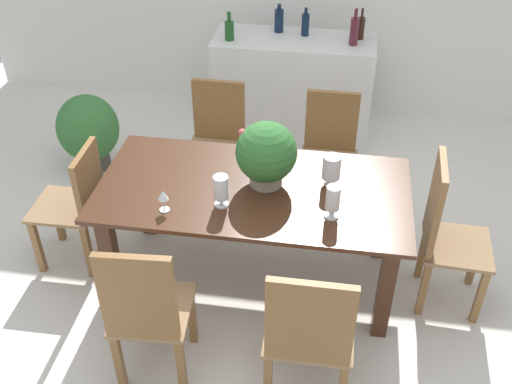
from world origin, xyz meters
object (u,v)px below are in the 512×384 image
(wine_bottle_amber, at_px, (305,24))
(wine_bottle_clear, at_px, (354,31))
(chair_near_right, at_px, (309,332))
(chair_far_left, at_px, (217,138))
(chair_foot_end, at_px, (444,230))
(kitchen_counter, at_px, (292,88))
(chair_far_right, at_px, (329,148))
(potted_plant_floor, at_px, (88,130))
(chair_head_end, at_px, (77,201))
(dining_table, at_px, (253,204))
(crystal_vase_left, at_px, (333,200))
(wine_bottle_green, at_px, (229,30))
(wine_bottle_tall, at_px, (361,28))
(flower_centerpiece, at_px, (266,154))
(crystal_vase_center_near, at_px, (221,189))
(wine_glass, at_px, (163,196))
(wine_bottle_dark, at_px, (279,20))
(chair_near_left, at_px, (146,310))
(crystal_vase_right, at_px, (331,168))

(wine_bottle_amber, height_order, wine_bottle_clear, wine_bottle_clear)
(chair_near_right, bearing_deg, chair_far_left, -64.73)
(chair_foot_end, distance_m, kitchen_counter, 2.30)
(chair_far_right, distance_m, chair_near_right, 1.83)
(wine_bottle_amber, height_order, potted_plant_floor, wine_bottle_amber)
(chair_far_right, relative_size, wine_bottle_clear, 3.09)
(chair_head_end, xyz_separation_m, potted_plant_floor, (-0.40, 1.14, -0.15))
(chair_far_right, bearing_deg, dining_table, -116.15)
(chair_near_right, height_order, crystal_vase_left, chair_near_right)
(potted_plant_floor, bearing_deg, chair_head_end, -70.56)
(chair_near_right, xyz_separation_m, wine_bottle_clear, (0.11, 2.86, 0.51))
(wine_bottle_green, height_order, potted_plant_floor, wine_bottle_green)
(potted_plant_floor, bearing_deg, wine_bottle_tall, 22.85)
(chair_far_left, relative_size, kitchen_counter, 0.68)
(chair_far_right, relative_size, wine_bottle_green, 3.90)
(flower_centerpiece, xyz_separation_m, potted_plant_floor, (-1.68, 1.09, -0.62))
(crystal_vase_center_near, distance_m, wine_bottle_green, 2.12)
(wine_glass, bearing_deg, crystal_vase_left, 5.36)
(chair_near_right, distance_m, wine_bottle_clear, 2.90)
(chair_head_end, distance_m, crystal_vase_left, 1.76)
(chair_far_left, bearing_deg, crystal_vase_left, -49.48)
(dining_table, bearing_deg, chair_foot_end, 0.22)
(chair_far_left, height_order, wine_bottle_dark, wine_bottle_dark)
(crystal_vase_left, xyz_separation_m, wine_bottle_dark, (-0.61, 2.35, 0.16))
(wine_bottle_amber, bearing_deg, chair_near_left, -100.54)
(dining_table, bearing_deg, crystal_vase_center_near, -127.62)
(chair_head_end, height_order, wine_bottle_clear, wine_bottle_clear)
(flower_centerpiece, distance_m, wine_bottle_green, 1.91)
(dining_table, bearing_deg, flower_centerpiece, 38.68)
(chair_near_left, bearing_deg, potted_plant_floor, -64.45)
(chair_near_right, bearing_deg, chair_far_right, -90.25)
(crystal_vase_center_near, xyz_separation_m, wine_bottle_dark, (0.05, 2.34, 0.16))
(chair_near_left, height_order, wine_glass, chair_near_left)
(wine_bottle_clear, bearing_deg, chair_far_left, -134.19)
(chair_foot_end, relative_size, wine_bottle_green, 4.29)
(chair_far_left, bearing_deg, chair_far_right, 0.26)
(chair_near_right, relative_size, potted_plant_floor, 1.49)
(chair_near_left, distance_m, flower_centerpiece, 1.18)
(chair_near_right, relative_size, wine_bottle_green, 4.10)
(crystal_vase_right, height_order, wine_bottle_tall, wine_bottle_tall)
(chair_head_end, relative_size, chair_far_right, 0.96)
(dining_table, xyz_separation_m, wine_bottle_green, (-0.51, 1.88, 0.41))
(wine_glass, height_order, wine_bottle_clear, wine_bottle_clear)
(chair_near_right, bearing_deg, wine_bottle_green, -71.51)
(chair_foot_end, distance_m, crystal_vase_right, 0.80)
(chair_near_right, relative_size, wine_bottle_dark, 4.05)
(flower_centerpiece, bearing_deg, kitchen_counter, 90.83)
(kitchen_counter, bearing_deg, potted_plant_floor, -153.05)
(chair_far_right, xyz_separation_m, chair_near_right, (0.00, -1.83, 0.03))
(crystal_vase_left, xyz_separation_m, potted_plant_floor, (-2.11, 1.36, -0.53))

